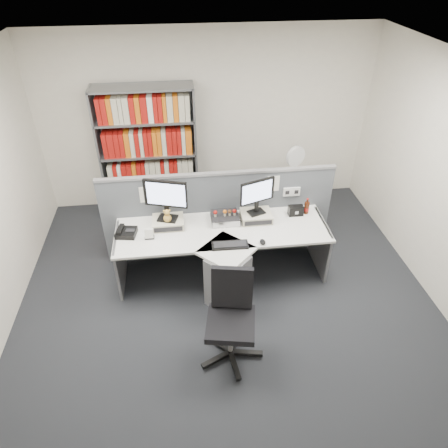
{
  "coord_description": "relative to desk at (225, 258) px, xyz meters",
  "views": [
    {
      "loc": [
        -0.47,
        -3.16,
        3.67
      ],
      "look_at": [
        0.0,
        0.65,
        0.92
      ],
      "focal_mm": 32.65,
      "sensor_mm": 36.0,
      "label": 1
    }
  ],
  "objects": [
    {
      "name": "figurines",
      "position": [
        0.07,
        0.38,
        0.41
      ],
      "size": [
        0.29,
        0.05,
        0.09
      ],
      "color": "beige",
      "rests_on": "desktop_pc"
    },
    {
      "name": "monitor_riser_right",
      "position": [
        0.45,
        0.38,
        0.31
      ],
      "size": [
        0.38,
        0.31,
        0.1
      ],
      "color": "beige",
      "rests_on": "desk"
    },
    {
      "name": "plush_toy",
      "position": [
        -0.65,
        0.33,
        0.44
      ],
      "size": [
        0.1,
        0.1,
        0.17
      ],
      "color": "gold",
      "rests_on": "monitor_riser_left"
    },
    {
      "name": "keyboard",
      "position": [
        0.05,
        -0.11,
        0.28
      ],
      "size": [
        0.43,
        0.17,
        0.03
      ],
      "color": "black",
      "rests_on": "desk"
    },
    {
      "name": "ground",
      "position": [
        0.0,
        -0.6,
        -0.46
      ],
      "size": [
        5.5,
        5.5,
        0.0
      ],
      "primitive_type": "plane",
      "color": "#292C31",
      "rests_on": "ground"
    },
    {
      "name": "desk",
      "position": [
        0.0,
        0.0,
        0.0
      ],
      "size": [
        2.6,
        1.2,
        0.72
      ],
      "color": "white",
      "rests_on": "ground"
    },
    {
      "name": "desktop_pc",
      "position": [
        0.05,
        0.4,
        0.31
      ],
      "size": [
        0.34,
        0.3,
        0.09
      ],
      "color": "black",
      "rests_on": "desk"
    },
    {
      "name": "monitor_riser_left",
      "position": [
        -0.65,
        0.38,
        0.31
      ],
      "size": [
        0.38,
        0.31,
        0.1
      ],
      "color": "beige",
      "rests_on": "desk"
    },
    {
      "name": "desk_calendar",
      "position": [
        -0.88,
        0.16,
        0.32
      ],
      "size": [
        0.11,
        0.08,
        0.13
      ],
      "color": "black",
      "rests_on": "desk"
    },
    {
      "name": "cola_bottle",
      "position": [
        1.12,
        0.45,
        0.35
      ],
      "size": [
        0.07,
        0.07,
        0.22
      ],
      "color": "#3F190A",
      "rests_on": "desk"
    },
    {
      "name": "shelving_unit",
      "position": [
        -0.9,
        1.85,
        0.52
      ],
      "size": [
        1.41,
        0.4,
        2.0
      ],
      "color": "gray",
      "rests_on": "ground"
    },
    {
      "name": "partition",
      "position": [
        0.0,
        0.65,
        0.19
      ],
      "size": [
        3.0,
        0.08,
        1.27
      ],
      "color": "#595E65",
      "rests_on": "ground"
    },
    {
      "name": "desk_phone",
      "position": [
        -1.16,
        0.25,
        0.3
      ],
      "size": [
        0.26,
        0.25,
        0.1
      ],
      "color": "black",
      "rests_on": "desk"
    },
    {
      "name": "desk_fan",
      "position": [
        1.2,
        1.4,
        0.56
      ],
      "size": [
        0.3,
        0.19,
        0.51
      ],
      "color": "white",
      "rests_on": "filing_cabinet"
    },
    {
      "name": "office_chair",
      "position": [
        -0.06,
        -0.98,
        0.08
      ],
      "size": [
        0.66,
        0.66,
        1.01
      ],
      "color": "silver",
      "rests_on": "ground"
    },
    {
      "name": "room_shell",
      "position": [
        0.0,
        -0.6,
        1.33
      ],
      "size": [
        5.04,
        5.54,
        2.72
      ],
      "color": "white",
      "rests_on": "ground"
    },
    {
      "name": "monitor_right",
      "position": [
        0.45,
        0.38,
        0.64
      ],
      "size": [
        0.44,
        0.2,
        0.46
      ],
      "color": "black",
      "rests_on": "monitor_riser_right"
    },
    {
      "name": "speaker",
      "position": [
        0.97,
        0.43,
        0.33
      ],
      "size": [
        0.19,
        0.1,
        0.13
      ],
      "primitive_type": "cube",
      "color": "black",
      "rests_on": "desk"
    },
    {
      "name": "mouse",
      "position": [
        0.43,
        -0.11,
        0.28
      ],
      "size": [
        0.07,
        0.1,
        0.04
      ],
      "primitive_type": "ellipsoid",
      "color": "black",
      "rests_on": "desk"
    },
    {
      "name": "monitor_left",
      "position": [
        -0.65,
        0.38,
        0.68
      ],
      "size": [
        0.51,
        0.23,
        0.53
      ],
      "color": "black",
      "rests_on": "monitor_riser_left"
    },
    {
      "name": "filing_cabinet",
      "position": [
        1.2,
        1.4,
        -0.11
      ],
      "size": [
        0.45,
        0.61,
        0.7
      ],
      "color": "gray",
      "rests_on": "ground"
    }
  ]
}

